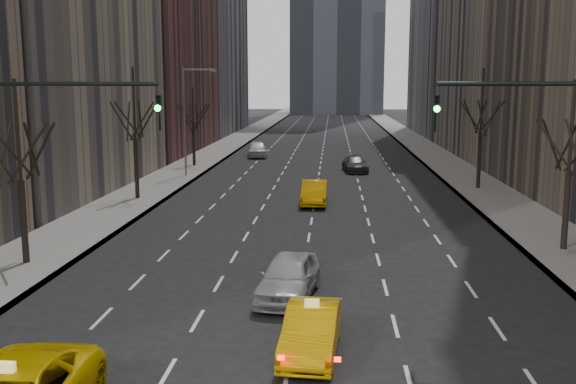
# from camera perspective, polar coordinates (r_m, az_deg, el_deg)

# --- Properties ---
(sidewalk_left) EXTENTS (4.50, 320.00, 0.15)m
(sidewalk_left) POSITION_cam_1_polar(r_m,az_deg,el_deg) (79.49, -5.75, 3.95)
(sidewalk_left) COLOR slate
(sidewalk_left) RESTS_ON ground
(sidewalk_right) EXTENTS (4.50, 320.00, 0.15)m
(sidewalk_right) POSITION_cam_1_polar(r_m,az_deg,el_deg) (79.13, 12.05, 3.76)
(sidewalk_right) COLOR slate
(sidewalk_right) RESTS_ON ground
(tree_lw_b) EXTENTS (3.36, 3.50, 7.82)m
(tree_lw_b) POSITION_cam_1_polar(r_m,az_deg,el_deg) (29.39, -22.66, 0.95)
(tree_lw_b) COLOR black
(tree_lw_b) RESTS_ON ground
(tree_lw_c) EXTENTS (3.36, 3.50, 8.74)m
(tree_lw_c) POSITION_cam_1_polar(r_m,az_deg,el_deg) (44.14, -13.41, 4.47)
(tree_lw_c) COLOR black
(tree_lw_c) RESTS_ON ground
(tree_lw_d) EXTENTS (3.36, 3.50, 7.36)m
(tree_lw_d) POSITION_cam_1_polar(r_m,az_deg,el_deg) (61.54, -8.41, 5.54)
(tree_lw_d) COLOR black
(tree_lw_d) RESTS_ON ground
(tree_rw_b) EXTENTS (3.36, 3.50, 7.82)m
(tree_rw_b) POSITION_cam_1_polar(r_m,az_deg,el_deg) (32.12, 23.69, 1.55)
(tree_rw_b) COLOR black
(tree_rw_b) RESTS_ON ground
(tree_rw_c) EXTENTS (3.36, 3.50, 8.74)m
(tree_rw_c) POSITION_cam_1_polar(r_m,az_deg,el_deg) (49.32, 16.74, 4.83)
(tree_rw_c) COLOR black
(tree_rw_c) RESTS_ON ground
(traffic_mast_left) EXTENTS (6.69, 0.39, 8.00)m
(traffic_mast_left) POSITION_cam_1_polar(r_m,az_deg,el_deg) (22.57, -23.13, 3.07)
(traffic_mast_left) COLOR black
(traffic_mast_left) RESTS_ON ground
(streetlight_far) EXTENTS (2.83, 0.22, 9.00)m
(streetlight_far) POSITION_cam_1_polar(r_m,az_deg,el_deg) (54.36, -8.84, 7.19)
(streetlight_far) COLOR slate
(streetlight_far) RESTS_ON ground
(taxi_sedan) EXTENTS (1.81, 4.38, 1.41)m
(taxi_sedan) POSITION_cam_1_polar(r_m,az_deg,el_deg) (19.00, 2.13, -12.16)
(taxi_sedan) COLOR #E9A704
(taxi_sedan) RESTS_ON ground
(silver_sedan_ahead) EXTENTS (2.47, 4.89, 1.60)m
(silver_sedan_ahead) POSITION_cam_1_polar(r_m,az_deg,el_deg) (23.63, 0.06, -7.52)
(silver_sedan_ahead) COLOR #A2A5AA
(silver_sedan_ahead) RESTS_ON ground
(far_taxi) EXTENTS (1.64, 4.65, 1.53)m
(far_taxi) POSITION_cam_1_polar(r_m,az_deg,el_deg) (41.85, 2.35, -0.06)
(far_taxi) COLOR #FFA705
(far_taxi) RESTS_ON ground
(far_suv_grey) EXTENTS (2.47, 5.00, 1.40)m
(far_suv_grey) POSITION_cam_1_polar(r_m,az_deg,el_deg) (57.90, 5.97, 2.50)
(far_suv_grey) COLOR #313136
(far_suv_grey) RESTS_ON ground
(far_car_white) EXTENTS (2.67, 5.23, 1.70)m
(far_car_white) POSITION_cam_1_polar(r_m,az_deg,el_deg) (69.45, -2.76, 3.83)
(far_car_white) COLOR silver
(far_car_white) RESTS_ON ground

